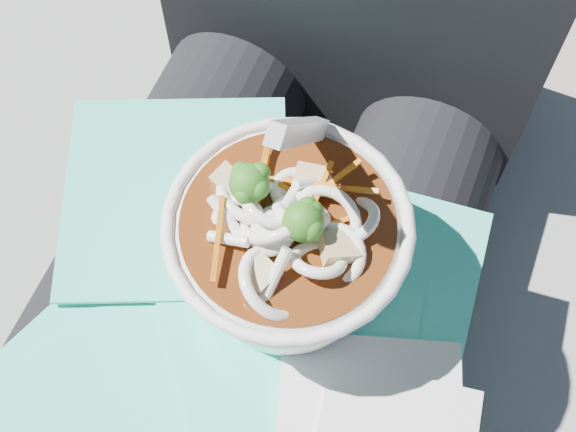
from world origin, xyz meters
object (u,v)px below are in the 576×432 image
at_px(stone_ledge, 298,299).
at_px(udon_bowl, 288,246).
at_px(person_body, 278,221).
at_px(lap, 237,325).
at_px(plastic_bag, 247,319).

bearing_deg(stone_ledge, udon_bowl, -73.86).
xyz_separation_m(person_body, udon_bowl, (0.04, -0.07, 0.12)).
bearing_deg(lap, plastic_bag, -39.79).
xyz_separation_m(person_body, plastic_bag, (0.02, -0.11, 0.05)).
relative_size(lap, plastic_bag, 1.16).
bearing_deg(udon_bowl, plastic_bag, -114.08).
height_order(lap, plastic_bag, plastic_bag).
distance_m(lap, plastic_bag, 0.08).
relative_size(lap, person_body, 0.48).
relative_size(stone_ledge, udon_bowl, 4.93).
bearing_deg(plastic_bag, person_body, 100.38).
bearing_deg(udon_bowl, person_body, 117.76).
height_order(plastic_bag, udon_bowl, udon_bowl).
relative_size(stone_ledge, person_body, 1.00).
bearing_deg(plastic_bag, stone_ledge, 96.83).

